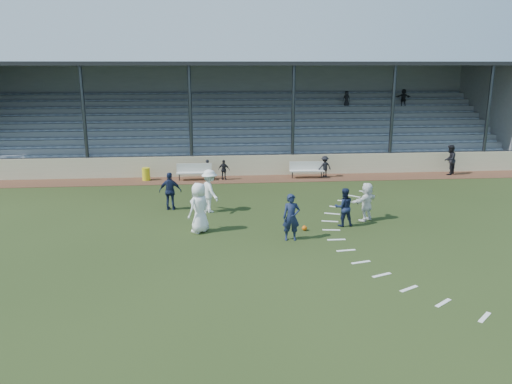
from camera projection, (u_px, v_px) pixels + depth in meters
ground at (262, 242)px, 18.70m from camera, size 90.00×90.00×0.00m
cinder_track at (244, 179)px, 28.83m from camera, size 34.00×2.00×0.02m
retaining_wall at (243, 166)px, 29.69m from camera, size 34.00×0.18×1.20m
bench_left at (194, 170)px, 28.48m from camera, size 2.00×0.45×0.95m
bench_right at (307, 168)px, 29.03m from camera, size 2.02×0.54×0.95m
trash_bin at (146, 174)px, 28.45m from camera, size 0.45×0.45×0.72m
football at (304, 228)px, 19.98m from camera, size 0.21×0.21×0.21m
player_white_lead at (199, 208)px, 19.59m from camera, size 1.14×1.14×2.00m
player_navy_lead at (291, 217)px, 18.73m from camera, size 0.67×0.46×1.79m
player_navy_mid at (344, 207)px, 20.39m from camera, size 0.81×0.64×1.61m
player_white_wing at (210, 191)px, 22.29m from camera, size 1.21×1.44×1.94m
player_navy_wing at (170, 191)px, 22.67m from camera, size 1.05×0.52×1.73m
player_white_back at (366, 202)px, 21.12m from camera, size 1.51×1.32×1.65m
official at (450, 160)px, 29.80m from camera, size 1.09×1.10×1.80m
sub_left_near at (207, 169)px, 28.75m from camera, size 0.49×0.41×1.14m
sub_left_far at (224, 170)px, 28.51m from camera, size 0.73×0.44×1.16m
sub_right at (325, 167)px, 29.18m from camera, size 0.91×0.68×1.26m
grandstand at (238, 129)px, 33.84m from camera, size 34.60×9.00×6.61m
penalty_arc at (369, 239)px, 19.05m from camera, size 3.89×14.63×0.01m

